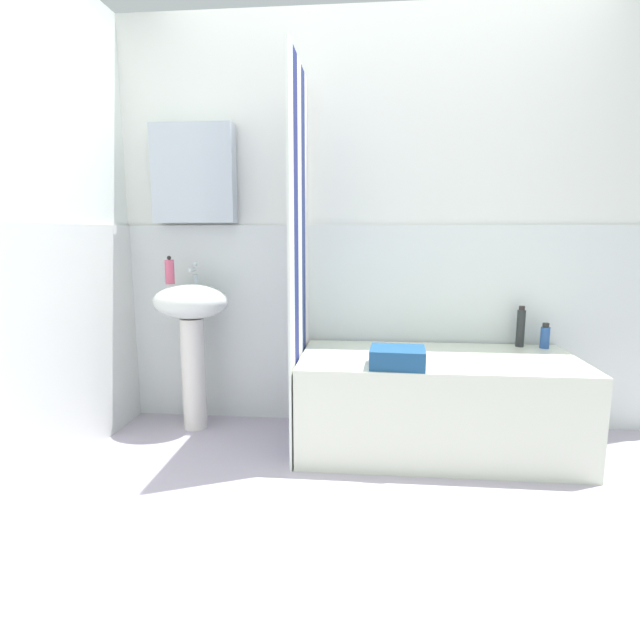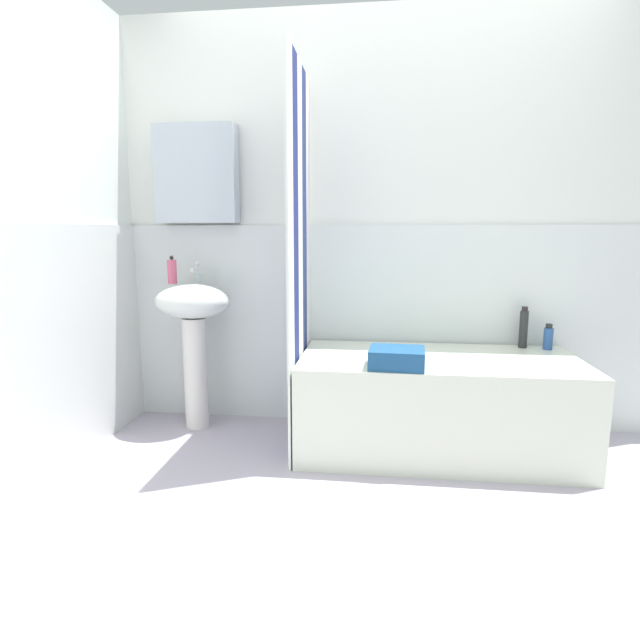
# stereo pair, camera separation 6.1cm
# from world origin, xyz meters

# --- Properties ---
(ground_plane) EXTENTS (4.80, 5.60, 0.04)m
(ground_plane) POSITION_xyz_m (0.00, 0.00, -0.02)
(ground_plane) COLOR #B6ACBD
(wall_back_tiled) EXTENTS (3.60, 0.18, 2.40)m
(wall_back_tiled) POSITION_xyz_m (-0.07, 1.26, 1.14)
(wall_back_tiled) COLOR white
(wall_back_tiled) RESTS_ON ground_plane
(wall_left_tiled) EXTENTS (0.07, 1.81, 2.40)m
(wall_left_tiled) POSITION_xyz_m (-1.57, 0.34, 1.12)
(wall_left_tiled) COLOR white
(wall_left_tiled) RESTS_ON ground_plane
(sink) EXTENTS (0.44, 0.34, 0.86)m
(sink) POSITION_xyz_m (-1.10, 1.03, 0.63)
(sink) COLOR silver
(sink) RESTS_ON ground_plane
(faucet) EXTENTS (0.03, 0.12, 0.12)m
(faucet) POSITION_xyz_m (-1.10, 1.11, 0.92)
(faucet) COLOR silver
(faucet) RESTS_ON sink
(soap_dispenser) EXTENTS (0.05, 0.05, 0.16)m
(soap_dispenser) POSITION_xyz_m (-1.22, 1.04, 0.94)
(soap_dispenser) COLOR #CD5470
(soap_dispenser) RESTS_ON sink
(bathtub) EXTENTS (1.45, 0.71, 0.51)m
(bathtub) POSITION_xyz_m (0.30, 0.87, 0.26)
(bathtub) COLOR silver
(bathtub) RESTS_ON ground_plane
(shower_curtain) EXTENTS (0.01, 0.71, 2.00)m
(shower_curtain) POSITION_xyz_m (-0.44, 0.87, 1.00)
(shower_curtain) COLOR white
(shower_curtain) RESTS_ON ground_plane
(shampoo_bottle) EXTENTS (0.05, 0.05, 0.15)m
(shampoo_bottle) POSITION_xyz_m (0.92, 1.12, 0.58)
(shampoo_bottle) COLOR #2D559A
(shampoo_bottle) RESTS_ON bathtub
(lotion_bottle) EXTENTS (0.05, 0.05, 0.24)m
(lotion_bottle) POSITION_xyz_m (0.80, 1.16, 0.62)
(lotion_bottle) COLOR #282C2C
(lotion_bottle) RESTS_ON bathtub
(towel_folded) EXTENTS (0.28, 0.23, 0.09)m
(towel_folded) POSITION_xyz_m (0.07, 0.63, 0.56)
(towel_folded) COLOR #204F7E
(towel_folded) RESTS_ON bathtub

